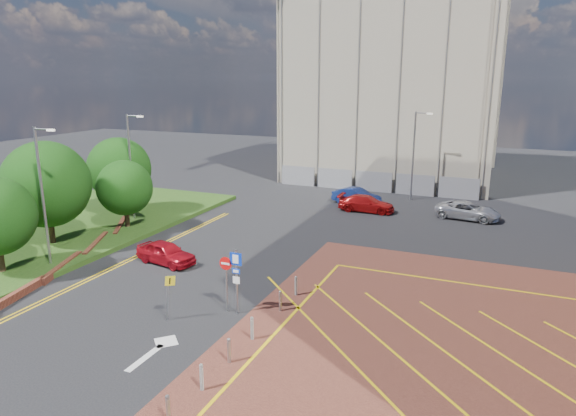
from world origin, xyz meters
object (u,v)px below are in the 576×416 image
Objects in this scene: tree_c at (125,188)px; lamp_left_near at (43,191)px; tree_b at (46,184)px; car_blue_back at (357,196)px; car_silver_back at (468,211)px; car_red_left at (166,253)px; lamp_left_far at (131,163)px; warning_sign at (169,292)px; lamp_back at (414,153)px; tree_d at (119,169)px; sign_cluster at (232,274)px; car_red_back at (366,204)px.

tree_c is 8.20m from lamp_left_near.
tree_b is 4.32m from lamp_left_near.
car_blue_back is 9.52m from car_silver_back.
car_red_left is 20.06m from car_blue_back.
warning_sign is at bearing -46.08° from lamp_left_far.
lamp_back reaches higher than car_silver_back.
tree_d is 1.54× the size of car_red_left.
tree_c is 1.53× the size of sign_cluster.
sign_cluster reaches higher than warning_sign.
tree_c is at bearing 68.20° from tree_b.
warning_sign is at bearing -15.55° from lamp_left_near.
car_red_left is at bearing -34.54° from tree_c.
lamp_left_near is (4.08, -11.00, 0.79)m from tree_d.
tree_d reaches higher than car_red_back.
car_red_left is (-10.78, -22.68, -3.69)m from lamp_back.
lamp_back is at bearing -14.76° from car_red_left.
lamp_left_far is 1.71× the size of car_red_back.
lamp_left_far reaches higher than car_red_back.
tree_d is at bearing 144.42° from sign_cluster.
car_silver_back is (23.74, 10.99, -3.97)m from lamp_left_far.
sign_cluster is (14.72, -11.02, -2.71)m from lamp_left_far.
tree_c is 1.05× the size of car_red_back.
lamp_back is at bearing 78.12° from warning_sign.
sign_cluster is 0.81× the size of car_red_left.
car_red_left is (7.72, -6.68, -3.99)m from lamp_left_far.
tree_b reaches higher than car_red_back.
lamp_back is 2.50× the size of sign_cluster.
lamp_back is 8.13m from car_silver_back.
tree_b reaches higher than warning_sign.
car_blue_back is 2.54m from car_red_back.
lamp_left_far reaches higher than tree_c.
tree_d is at bearing 118.17° from car_silver_back.
lamp_left_near is at bearing -122.40° from lamp_back.
car_red_back is (-2.77, -5.83, -3.68)m from lamp_back.
tree_c is at bearing 128.34° from car_red_back.
car_red_left is 18.66m from car_red_back.
car_red_back is at bearing 32.88° from lamp_left_far.
tree_c is 2.18× the size of warning_sign.
car_red_back is (1.02, 21.18, -1.27)m from sign_cluster.
lamp_left_near reaches higher than car_silver_back.
warning_sign is (-6.08, -28.90, -2.93)m from lamp_back.
car_red_left is (5.72, 3.32, -3.99)m from lamp_left_near.
lamp_left_near is 1.00× the size of lamp_back.
car_silver_back is (11.32, 23.89, -0.74)m from warning_sign.
tree_d reaches higher than car_silver_back.
tree_c is 19.33m from car_red_back.
tree_d is 25.47m from lamp_back.
tree_b is 30.86m from car_silver_back.
lamp_left_far reaches higher than car_blue_back.
lamp_left_far is 2.02× the size of car_red_left.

